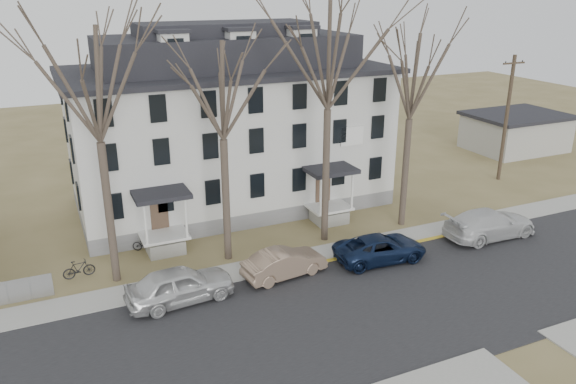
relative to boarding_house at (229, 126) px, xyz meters
name	(u,v)px	position (x,y,z in m)	size (l,w,h in m)	color
ground	(408,329)	(2.00, -17.95, -5.38)	(120.00, 120.00, 0.00)	olive
main_road	(383,307)	(2.00, -15.95, -5.38)	(120.00, 10.00, 0.04)	#27272A
far_sidewalk	(323,255)	(2.00, -9.95, -5.38)	(120.00, 2.00, 0.08)	#A09F97
yellow_curb	(407,245)	(7.00, -10.85, -5.38)	(14.00, 0.25, 0.06)	gold
boarding_house	(229,126)	(0.00, 0.00, 0.00)	(20.80, 12.36, 12.05)	slate
distant_building	(515,132)	(28.00, 2.05, -3.70)	(8.50, 6.50, 3.35)	#A09F97
tree_far_left	(93,76)	(-9.00, -8.15, 4.96)	(8.40, 8.40, 13.72)	#473B31
tree_mid_left	(221,84)	(-3.00, -8.15, 4.22)	(7.80, 7.80, 12.74)	#473B31
tree_center	(329,48)	(3.00, -8.15, 5.71)	(9.00, 9.00, 14.70)	#473B31
tree_mid_right	(413,70)	(8.50, -8.15, 4.22)	(7.80, 7.80, 12.74)	#473B31
utility_pole_far	(507,117)	(20.50, -3.95, -0.47)	(2.00, 0.28, 9.50)	#3D3023
car_silver	(180,286)	(-6.51, -11.60, -4.51)	(2.05, 5.10, 1.74)	silver
car_tan	(284,264)	(-1.01, -11.35, -4.65)	(1.55, 4.45, 1.47)	#856D59
car_navy	(380,249)	(4.49, -11.85, -4.67)	(2.35, 5.10, 1.42)	#0F1C39
car_white	(490,224)	(12.09, -11.95, -4.53)	(2.38, 5.86, 1.70)	silver
bicycle_left	(146,245)	(-6.96, -5.47, -4.96)	(0.55, 1.58, 0.83)	black
bicycle_right	(79,270)	(-10.71, -7.18, -4.90)	(0.45, 1.61, 0.97)	black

